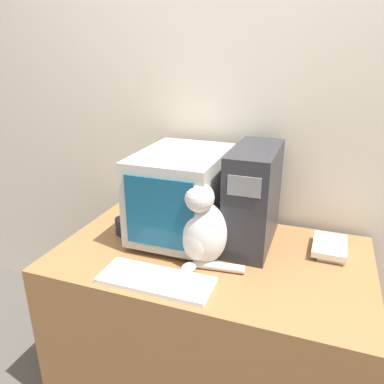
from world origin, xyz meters
TOP-DOWN VIEW (x-y plane):
  - wall_back at (0.00, 0.84)m, footprint 7.00×0.05m
  - desk at (0.00, 0.39)m, footprint 1.32×0.78m
  - crt_monitor at (-0.18, 0.50)m, footprint 0.36×0.49m
  - computer_tower at (0.14, 0.54)m, footprint 0.18×0.42m
  - keyboard at (-0.13, 0.11)m, footprint 0.43×0.17m
  - cat at (-0.01, 0.30)m, footprint 0.30×0.25m
  - book_stack at (0.48, 0.57)m, footprint 0.14×0.21m
  - pen at (-0.22, 0.19)m, footprint 0.13×0.07m
  - mug at (-0.43, 0.42)m, footprint 0.09×0.09m

SIDE VIEW (x-z plane):
  - desk at x=0.00m, z-range 0.00..0.72m
  - pen at x=-0.22m, z-range 0.72..0.73m
  - keyboard at x=-0.13m, z-range 0.72..0.74m
  - book_stack at x=0.48m, z-range 0.72..0.76m
  - mug at x=-0.43m, z-range 0.72..0.79m
  - cat at x=-0.01m, z-range 0.69..1.04m
  - crt_monitor at x=-0.18m, z-range 0.72..1.12m
  - computer_tower at x=0.14m, z-range 0.72..1.15m
  - wall_back at x=0.00m, z-range 0.00..2.50m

